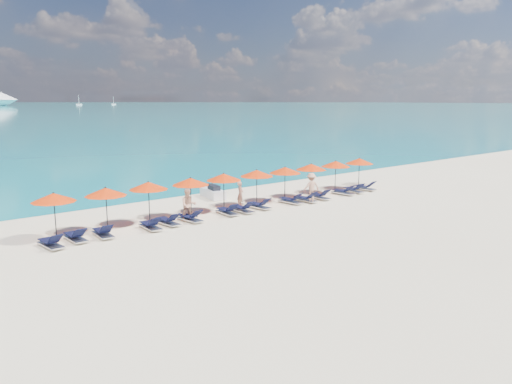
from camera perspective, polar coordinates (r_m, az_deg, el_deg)
ground at (r=27.35m, az=3.98°, el=-3.37°), size 1400.00×1400.00×0.00m
sailboat_near at (r=566.56m, az=-19.57°, el=9.43°), size 6.06×2.02×11.12m
sailboat_far at (r=603.80m, az=-15.96°, el=9.65°), size 5.15×1.72×9.45m
jetski at (r=33.77m, az=-4.94°, el=-0.07°), size 1.37×2.58×0.87m
beachgoer_a at (r=30.87m, az=-1.79°, el=-0.24°), size 0.69×0.64×1.58m
beachgoer_b at (r=27.44m, az=-7.72°, el=-1.49°), size 0.98×0.76×1.78m
beachgoer_c at (r=33.08m, az=6.33°, el=0.63°), size 1.27×0.84×1.80m
umbrella_0 at (r=25.35m, az=-22.13°, el=-0.58°), size 2.10×2.10×2.28m
umbrella_1 at (r=26.03m, az=-16.80°, el=0.03°), size 2.10×2.10×2.28m
umbrella_2 at (r=27.27m, az=-12.20°, el=0.70°), size 2.10×2.10×2.28m
umbrella_3 at (r=28.25m, az=-7.49°, el=1.19°), size 2.10×2.10×2.28m
umbrella_4 at (r=29.69m, az=-3.71°, el=1.72°), size 2.10×2.10×2.28m
umbrella_5 at (r=31.17m, az=0.09°, el=2.16°), size 2.10×2.10×2.28m
umbrella_6 at (r=32.57m, az=3.34°, el=2.51°), size 2.10×2.10×2.28m
umbrella_7 at (r=34.30m, az=6.33°, el=2.87°), size 2.10×2.10×2.28m
umbrella_8 at (r=36.13m, az=9.10°, el=3.19°), size 2.10×2.10×2.28m
umbrella_9 at (r=38.14m, az=11.74°, el=3.49°), size 2.10×2.10×2.28m
lounger_0 at (r=24.26m, az=-22.40°, el=-5.40°), size 0.78×1.75×0.66m
lounger_1 at (r=24.93m, az=-19.94°, el=-4.82°), size 0.66×1.72×0.66m
lounger_2 at (r=25.25m, az=-17.08°, el=-4.45°), size 0.75×1.74×0.66m
lounger_3 at (r=26.07m, az=-11.97°, el=-3.74°), size 0.72×1.73×0.66m
lounger_4 at (r=26.79m, az=-10.03°, el=-3.29°), size 0.77×1.75×0.66m
lounger_5 at (r=27.36m, az=-7.52°, el=-2.92°), size 0.78×1.75×0.66m
lounger_6 at (r=28.75m, az=-3.31°, el=-2.19°), size 0.73×1.74×0.66m
lounger_7 at (r=29.29m, az=-1.54°, el=-1.94°), size 0.64×1.71×0.66m
lounger_8 at (r=30.27m, az=0.35°, el=-1.52°), size 0.74×1.74×0.66m
lounger_9 at (r=31.82m, az=3.99°, el=-0.95°), size 0.76×1.75×0.66m
lounger_10 at (r=32.43m, az=5.70°, el=-0.76°), size 0.75×1.74×0.66m
lounger_11 at (r=33.43m, az=7.27°, el=-0.45°), size 0.76×1.75×0.66m
lounger_12 at (r=35.23m, az=9.95°, el=0.04°), size 0.75×1.74×0.66m
lounger_13 at (r=36.13m, az=11.10°, el=0.27°), size 0.76×1.75×0.66m
lounger_14 at (r=37.27m, az=12.36°, el=0.53°), size 0.72×1.73×0.66m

